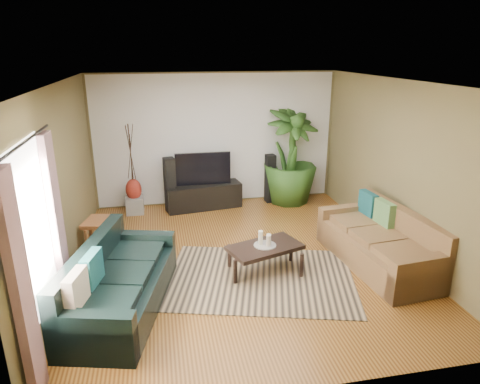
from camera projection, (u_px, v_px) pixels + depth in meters
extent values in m
plane|color=#945F26|center=(242.00, 259.00, 6.69)|extent=(5.50, 5.50, 0.00)
plane|color=white|center=(243.00, 82.00, 5.83)|extent=(5.50, 5.50, 0.00)
plane|color=brown|center=(216.00, 139.00, 8.82)|extent=(5.00, 0.00, 5.00)
plane|color=brown|center=(306.00, 266.00, 3.70)|extent=(5.00, 0.00, 5.00)
plane|color=brown|center=(62.00, 187.00, 5.80)|extent=(0.00, 5.50, 5.50)
plane|color=brown|center=(398.00, 168.00, 6.72)|extent=(0.00, 5.50, 5.50)
plane|color=white|center=(216.00, 140.00, 8.81)|extent=(4.90, 0.00, 4.90)
plane|color=white|center=(33.00, 230.00, 4.30)|extent=(0.00, 1.80, 1.80)
cube|color=gray|center=(22.00, 291.00, 3.69)|extent=(0.08, 0.35, 2.20)
cube|color=gray|center=(57.00, 224.00, 5.09)|extent=(0.08, 0.35, 2.20)
cylinder|color=black|center=(24.00, 142.00, 4.02)|extent=(0.03, 1.90, 0.03)
cube|color=black|center=(121.00, 278.00, 5.32)|extent=(1.43, 2.33, 0.85)
cube|color=brown|center=(379.00, 239.00, 6.42)|extent=(1.18, 2.22, 0.85)
cube|color=#9E845D|center=(260.00, 278.00, 6.14)|extent=(3.05, 2.50, 0.01)
cube|color=black|center=(265.00, 259.00, 6.25)|extent=(1.17, 0.88, 0.43)
cylinder|color=gray|center=(265.00, 245.00, 6.18)|extent=(0.32, 0.32, 0.01)
cylinder|color=white|center=(261.00, 238.00, 6.16)|extent=(0.07, 0.07, 0.21)
cylinder|color=beige|center=(268.00, 241.00, 6.12)|extent=(0.07, 0.07, 0.16)
cylinder|color=beige|center=(269.00, 238.00, 6.23)|extent=(0.07, 0.07, 0.13)
cube|color=black|center=(204.00, 196.00, 8.77)|extent=(1.57, 0.67, 0.51)
cube|color=black|center=(203.00, 169.00, 8.61)|extent=(1.11, 0.06, 0.66)
cube|color=black|center=(170.00, 185.00, 8.49)|extent=(0.25, 0.26, 1.11)
cube|color=black|center=(270.00, 179.00, 9.05)|extent=(0.21, 0.22, 1.03)
imported|color=#29521B|center=(290.00, 156.00, 8.90)|extent=(1.46, 1.46, 2.00)
cylinder|color=black|center=(289.00, 195.00, 9.17)|extent=(0.37, 0.37, 0.29)
cube|color=gray|center=(135.00, 205.00, 8.53)|extent=(0.34, 0.34, 0.34)
ellipsoid|color=maroon|center=(134.00, 190.00, 8.42)|extent=(0.31, 0.31, 0.43)
cube|color=brown|center=(103.00, 236.00, 6.86)|extent=(0.63, 0.63, 0.55)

